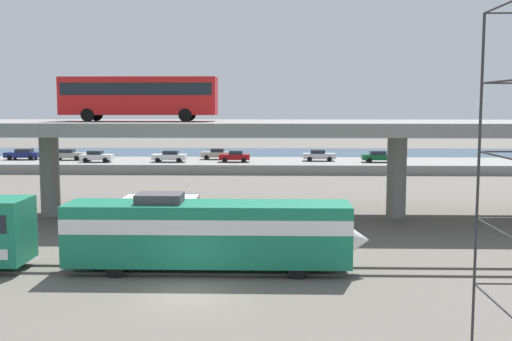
{
  "coord_description": "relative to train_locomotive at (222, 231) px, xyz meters",
  "views": [
    {
      "loc": [
        4.0,
        -28.21,
        8.88
      ],
      "look_at": [
        2.57,
        23.66,
        3.29
      ],
      "focal_mm": 43.67,
      "sensor_mm": 36.0,
      "label": 1
    }
  ],
  "objects": [
    {
      "name": "parked_car_3",
      "position": [
        16.59,
        49.53,
        -0.2
      ],
      "size": [
        4.51,
        1.91,
        1.5
      ],
      "color": "#0C4C26",
      "rests_on": "pier_parking_lot"
    },
    {
      "name": "parked_car_0",
      "position": [
        -10.97,
        49.1,
        -0.2
      ],
      "size": [
        4.47,
        1.97,
        1.5
      ],
      "rotation": [
        0.0,
        0.0,
        3.14
      ],
      "color": "silver",
      "rests_on": "pier_parking_lot"
    },
    {
      "name": "service_truck_west",
      "position": [
        -3.51,
        6.59,
        -0.56
      ],
      "size": [
        6.8,
        2.46,
        3.04
      ],
      "color": "maroon",
      "rests_on": "ground_plane"
    },
    {
      "name": "rail_strip_near",
      "position": [
        -1.33,
        -0.76,
        -2.13
      ],
      "size": [
        110.0,
        0.12,
        0.12
      ],
      "primitive_type": "cube",
      "color": "#59544C",
      "rests_on": "ground_plane"
    },
    {
      "name": "rail_strip_far",
      "position": [
        -1.33,
        0.76,
        -2.13
      ],
      "size": [
        110.0,
        0.12,
        0.12
      ],
      "primitive_type": "cube",
      "color": "#59544C",
      "rests_on": "ground_plane"
    },
    {
      "name": "transit_bus_on_overpass",
      "position": [
        -7.68,
        15.97,
        7.38
      ],
      "size": [
        12.0,
        2.68,
        3.4
      ],
      "color": "red",
      "rests_on": "highway_overpass"
    },
    {
      "name": "parked_car_7",
      "position": [
        -2.36,
        49.31,
        -0.2
      ],
      "size": [
        4.0,
        1.92,
        1.5
      ],
      "rotation": [
        0.0,
        0.0,
        3.14
      ],
      "color": "maroon",
      "rests_on": "pier_parking_lot"
    },
    {
      "name": "parked_car_4",
      "position": [
        -20.55,
        48.69,
        -0.21
      ],
      "size": [
        4.15,
        1.82,
        1.5
      ],
      "color": "silver",
      "rests_on": "pier_parking_lot"
    },
    {
      "name": "pier_parking_lot",
      "position": [
        -1.33,
        51.0,
        -1.58
      ],
      "size": [
        77.58,
        12.19,
        1.22
      ],
      "primitive_type": "cube",
      "color": "gray",
      "rests_on": "ground_plane"
    },
    {
      "name": "parked_car_6",
      "position": [
        -25.3,
        51.56,
        -0.2
      ],
      "size": [
        4.5,
        1.88,
        1.5
      ],
      "color": "#9E998C",
      "rests_on": "pier_parking_lot"
    },
    {
      "name": "train_locomotive",
      "position": [
        0.0,
        0.0,
        0.0
      ],
      "size": [
        15.94,
        3.04,
        4.18
      ],
      "color": "#197A56",
      "rests_on": "ground_plane"
    },
    {
      "name": "parked_car_2",
      "position": [
        8.82,
        51.08,
        -0.2
      ],
      "size": [
        4.26,
        1.9,
        1.5
      ],
      "color": "#B7B7BC",
      "rests_on": "pier_parking_lot"
    },
    {
      "name": "harbor_water",
      "position": [
        -1.33,
        74.0,
        -2.19
      ],
      "size": [
        140.0,
        36.0,
        0.01
      ],
      "primitive_type": "cube",
      "color": "navy",
      "rests_on": "ground_plane"
    },
    {
      "name": "parked_car_5",
      "position": [
        -31.66,
        51.97,
        -0.2
      ],
      "size": [
        4.68,
        1.98,
        1.5
      ],
      "rotation": [
        0.0,
        0.0,
        3.14
      ],
      "color": "navy",
      "rests_on": "pier_parking_lot"
    },
    {
      "name": "parked_car_1",
      "position": [
        -5.15,
        53.15,
        -0.21
      ],
      "size": [
        4.03,
        1.85,
        1.5
      ],
      "rotation": [
        0.0,
        0.0,
        3.14
      ],
      "color": "#9E998C",
      "rests_on": "pier_parking_lot"
    },
    {
      "name": "ground_plane",
      "position": [
        -1.33,
        -4.0,
        -2.19
      ],
      "size": [
        260.0,
        260.0,
        0.0
      ],
      "primitive_type": "plane",
      "color": "#605B54"
    },
    {
      "name": "highway_overpass",
      "position": [
        -1.33,
        16.0,
        4.64
      ],
      "size": [
        96.0,
        11.18,
        7.52
      ],
      "color": "gray",
      "rests_on": "ground_plane"
    }
  ]
}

